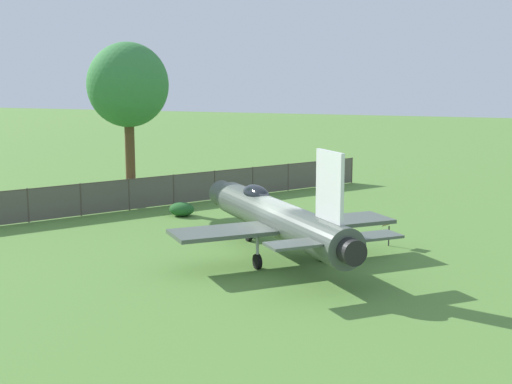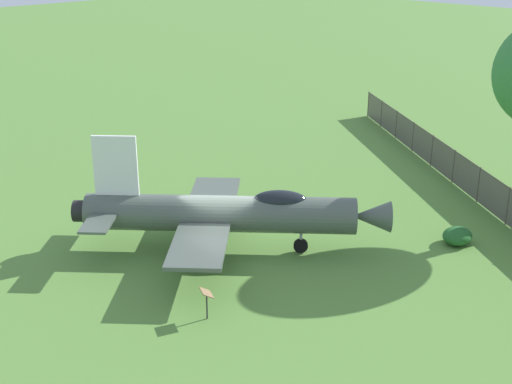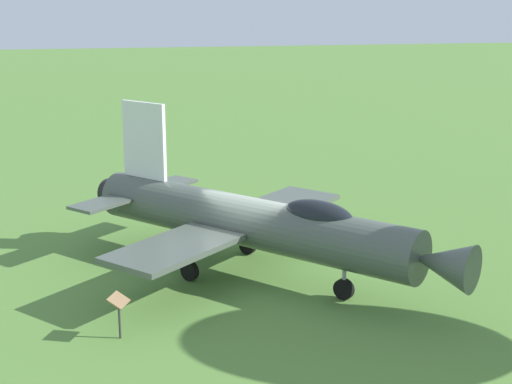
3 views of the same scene
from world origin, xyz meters
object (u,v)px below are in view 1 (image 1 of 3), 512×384
Objects in this scene: shade_tree at (128,86)px; shrub_near_fence at (182,209)px; display_jet at (276,216)px; info_plaque at (389,227)px.

shrub_near_fence is at bearing 160.52° from shade_tree.
display_jet is at bearing 139.38° from shrub_near_fence.
info_plaque is at bearing 164.61° from shade_tree.
shade_tree is 7.71m from shrub_near_fence.
shrub_near_fence is at bearing -13.99° from info_plaque.
display_jet is 14.60m from shade_tree.
shade_tree reaches higher than shrub_near_fence.
shrub_near_fence is (7.40, -6.35, -1.35)m from display_jet.
shade_tree is 6.78× the size of shrub_near_fence.
display_jet is 5.51m from info_plaque.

